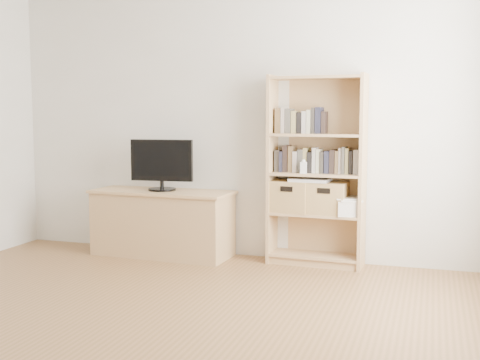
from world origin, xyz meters
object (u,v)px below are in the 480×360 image
at_px(baby_monitor, 303,168).
at_px(basket_right, 327,198).
at_px(bookshelf, 316,171).
at_px(laptop, 310,180).
at_px(television, 162,165).
at_px(tv_stand, 163,224).
at_px(basket_left, 291,196).

relative_size(baby_monitor, basket_right, 0.30).
relative_size(bookshelf, baby_monitor, 16.78).
bearing_deg(bookshelf, laptop, -155.19).
distance_m(television, laptop, 1.38).
bearing_deg(tv_stand, television, 0.00).
relative_size(basket_right, laptop, 0.99).
bearing_deg(basket_right, baby_monitor, -154.30).
xyz_separation_m(bookshelf, baby_monitor, (-0.10, -0.09, 0.03)).
height_order(bookshelf, laptop, bookshelf).
bearing_deg(basket_right, television, -173.07).
distance_m(baby_monitor, basket_right, 0.34).
xyz_separation_m(bookshelf, laptop, (-0.05, -0.02, -0.08)).
bearing_deg(bookshelf, baby_monitor, -135.00).
distance_m(bookshelf, television, 1.43).
distance_m(bookshelf, baby_monitor, 0.13).
bearing_deg(bookshelf, basket_right, -2.60).
xyz_separation_m(television, basket_left, (1.20, 0.10, -0.25)).
bearing_deg(tv_stand, bookshelf, 6.47).
distance_m(bookshelf, laptop, 0.10).
relative_size(television, laptop, 1.76).
xyz_separation_m(television, baby_monitor, (1.33, 0.00, 0.01)).
xyz_separation_m(basket_left, laptop, (0.17, -0.03, 0.15)).
distance_m(tv_stand, bookshelf, 1.52).
xyz_separation_m(television, laptop, (1.37, 0.07, -0.10)).
relative_size(bookshelf, basket_right, 4.97).
bearing_deg(baby_monitor, television, -177.69).
bearing_deg(television, tv_stand, 0.00).
bearing_deg(television, basket_right, -1.55).
bearing_deg(bookshelf, television, -173.85).
bearing_deg(basket_right, bookshelf, 178.75).
height_order(basket_left, laptop, laptop).
relative_size(bookshelf, laptop, 4.93).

